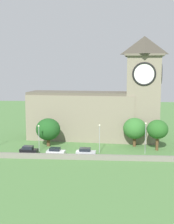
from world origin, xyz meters
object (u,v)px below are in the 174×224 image
(car_silver, at_px, (86,152))
(tree_riverside_west, at_px, (135,128))
(streetlamp_west_mid, at_px, (39,134))
(streetlamp_east_mid, at_px, (146,133))
(tree_churchyard, at_px, (157,129))
(car_white, at_px, (56,152))
(streetlamp_central, at_px, (100,134))
(tree_by_tower, at_px, (48,129))
(church, at_px, (104,106))
(car_black, at_px, (29,150))

(car_silver, height_order, tree_riverside_west, tree_riverside_west)
(streetlamp_west_mid, height_order, streetlamp_east_mid, streetlamp_east_mid)
(tree_churchyard, relative_size, tree_riverside_west, 1.02)
(car_white, xyz_separation_m, car_silver, (6.79, -0.26, 0.07))
(streetlamp_central, height_order, tree_riverside_west, tree_riverside_west)
(car_silver, bearing_deg, tree_riverside_west, 40.37)
(streetlamp_east_mid, xyz_separation_m, tree_by_tower, (-23.41, 5.38, -0.55))
(church, height_order, streetlamp_central, church)
(car_silver, distance_m, streetlamp_east_mid, 14.23)
(church, relative_size, car_white, 8.67)
(church, bearing_deg, tree_churchyard, -39.16)
(church, height_order, streetlamp_east_mid, church)
(car_silver, xyz_separation_m, tree_by_tower, (-10.07, 8.41, 3.33))
(church, xyz_separation_m, car_black, (-16.79, -16.02, -8.40))
(car_silver, height_order, streetlamp_central, streetlamp_central)
(church, xyz_separation_m, streetlamp_west_mid, (-14.96, -13.51, -5.09))
(tree_riverside_west, bearing_deg, car_black, -159.80)
(car_white, height_order, car_silver, car_silver)
(streetlamp_west_mid, bearing_deg, streetlamp_central, -1.58)
(car_black, relative_size, tree_churchyard, 0.57)
(church, height_order, streetlamp_west_mid, church)
(streetlamp_central, xyz_separation_m, streetlamp_east_mid, (10.41, 0.20, 0.31))
(streetlamp_west_mid, height_order, tree_riverside_west, tree_riverside_west)
(church, height_order, car_white, church)
(streetlamp_west_mid, bearing_deg, car_black, -126.14)
(tree_riverside_west, bearing_deg, tree_churchyard, -33.93)
(car_silver, bearing_deg, car_white, 177.79)
(streetlamp_west_mid, bearing_deg, car_silver, -16.06)
(car_black, relative_size, tree_riverside_west, 0.58)
(car_white, bearing_deg, tree_riverside_west, 27.45)
(car_silver, bearing_deg, church, 77.39)
(tree_by_tower, bearing_deg, car_white, -68.12)
(church, distance_m, streetlamp_west_mid, 20.79)
(car_black, distance_m, car_silver, 13.07)
(streetlamp_east_mid, height_order, tree_riverside_west, streetlamp_east_mid)
(church, bearing_deg, car_silver, -102.61)
(streetlamp_west_mid, height_order, tree_churchyard, tree_churchyard)
(car_white, relative_size, tree_riverside_west, 0.59)
(car_black, distance_m, tree_riverside_west, 26.36)
(streetlamp_east_mid, height_order, tree_by_tower, streetlamp_east_mid)
(tree_riverside_west, bearing_deg, streetlamp_west_mid, -163.98)
(streetlamp_west_mid, bearing_deg, tree_riverside_west, 16.02)
(streetlamp_west_mid, relative_size, tree_by_tower, 0.89)
(church, relative_size, streetlamp_central, 5.44)
(church, height_order, tree_churchyard, church)
(streetlamp_east_mid, bearing_deg, streetlamp_central, -178.91)
(car_white, bearing_deg, tree_by_tower, 111.88)
(church, xyz_separation_m, tree_riverside_west, (7.72, -7.00, -4.81))
(tree_riverside_west, bearing_deg, tree_by_tower, -176.47)
(car_silver, distance_m, streetlamp_west_mid, 12.13)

